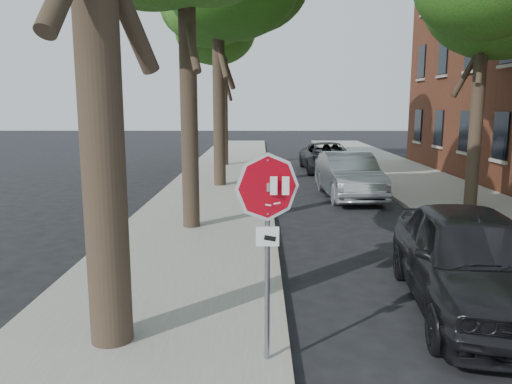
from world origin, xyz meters
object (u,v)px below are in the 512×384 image
stop_sign (268,218)px  car_a (471,260)px  car_b (349,175)px  tree_far (223,28)px  car_d (328,157)px

stop_sign → car_a: stop_sign is taller
car_a → car_b: size_ratio=1.01×
stop_sign → car_b: 12.30m
stop_sign → car_b: bearing=75.4°
tree_far → car_b: size_ratio=1.92×
car_a → car_b: 9.97m
car_a → car_d: 17.11m
stop_sign → tree_far: (-2.02, 21.14, 5.26)m
stop_sign → tree_far: size_ratio=0.28×
car_a → car_d: (0.00, 17.11, -0.12)m
car_b → car_d: car_b is taller
stop_sign → tree_far: 21.88m
tree_far → car_d: 8.66m
car_b → stop_sign: bearing=-107.4°
tree_far → car_b: 12.38m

